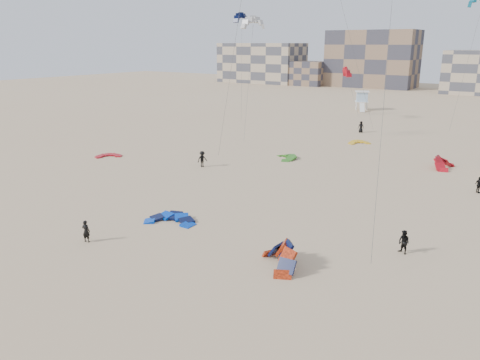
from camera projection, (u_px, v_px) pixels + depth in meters
The scene contains 19 objects.
ground at pixel (141, 247), 32.96m from camera, with size 320.00×320.00×0.00m, color tan.
kite_ground_blue at pixel (171, 222), 37.66m from camera, with size 3.81×3.94×0.86m, color #0138F5, non-canonical shape.
kite_ground_orange at pixel (279, 266), 30.16m from camera, with size 3.79×2.70×2.62m, color #FF3D15, non-canonical shape.
kite_ground_red at pixel (109, 157), 59.38m from camera, with size 2.89×3.07×0.41m, color red, non-canonical shape.
kite_ground_green at pixel (286, 158), 58.46m from camera, with size 3.33×3.48×0.78m, color #3E8125, non-canonical shape.
kite_ground_red_far at pixel (444, 168), 53.74m from camera, with size 3.79×3.13×2.33m, color red, non-canonical shape.
kite_ground_yellow at pixel (359, 143), 67.23m from camera, with size 2.89×3.01×0.63m, color orange, non-canonical shape.
kitesurfer_main at pixel (86, 231), 33.62m from camera, with size 0.60×0.40×1.65m, color black.
kitesurfer_b at pixel (404, 242), 31.73m from camera, with size 0.81×0.63×1.67m, color black.
kitesurfer_c at pixel (202, 159), 54.22m from camera, with size 1.21×0.69×1.87m, color black.
kitesurfer_d at pixel (479, 185), 44.70m from camera, with size 0.95×0.39×1.61m, color black.
kitesurfer_e at pixel (361, 127), 75.34m from camera, with size 0.89×0.58×1.82m, color black.
kite_fly_grey at pixel (253, 24), 62.94m from camera, with size 4.50×5.79×16.61m.
kite_fly_navy at pixel (242, 19), 82.71m from camera, with size 5.65×7.45×18.33m.
kite_fly_red at pixel (347, 73), 85.10m from camera, with size 5.90×4.65×9.03m.
lifeguard_tower_far at pixel (362, 101), 100.48m from camera, with size 3.76×6.02×4.04m.
condo_west_a at pixel (262, 63), 171.99m from camera, with size 30.00×15.00×14.00m, color tan.
condo_west_b at pixel (372, 59), 153.06m from camera, with size 28.00×14.00×18.00m, color #7F644D.
condo_fill_left at pixel (308, 73), 160.47m from camera, with size 12.00×10.00×8.00m, color #7F644D.
Camera 1 is at (22.82, -21.14, 13.79)m, focal length 35.00 mm.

